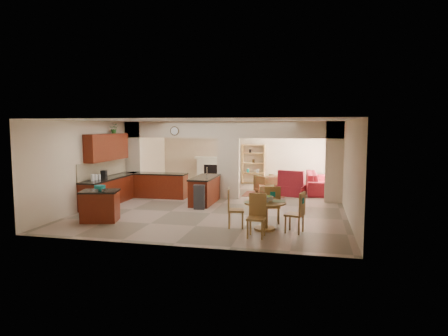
% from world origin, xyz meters
% --- Properties ---
extents(floor, '(10.00, 10.00, 0.00)m').
position_xyz_m(floor, '(0.00, 0.00, 0.00)').
color(floor, gray).
rests_on(floor, ground).
extents(ceiling, '(10.00, 10.00, 0.00)m').
position_xyz_m(ceiling, '(0.00, 0.00, 2.80)').
color(ceiling, white).
rests_on(ceiling, wall_back).
extents(wall_back, '(8.00, 0.00, 8.00)m').
position_xyz_m(wall_back, '(0.00, 5.00, 1.40)').
color(wall_back, beige).
rests_on(wall_back, floor).
extents(wall_front, '(8.00, 0.00, 8.00)m').
position_xyz_m(wall_front, '(0.00, -5.00, 1.40)').
color(wall_front, beige).
rests_on(wall_front, floor).
extents(wall_left, '(0.00, 10.00, 10.00)m').
position_xyz_m(wall_left, '(-4.00, 0.00, 1.40)').
color(wall_left, beige).
rests_on(wall_left, floor).
extents(wall_right, '(0.00, 10.00, 10.00)m').
position_xyz_m(wall_right, '(4.00, 0.00, 1.40)').
color(wall_right, beige).
rests_on(wall_right, floor).
extents(partition_left_pier, '(0.60, 0.25, 2.80)m').
position_xyz_m(partition_left_pier, '(-3.70, 1.00, 1.40)').
color(partition_left_pier, beige).
rests_on(partition_left_pier, floor).
extents(partition_center_pier, '(0.80, 0.25, 2.20)m').
position_xyz_m(partition_center_pier, '(0.00, 1.00, 1.10)').
color(partition_center_pier, beige).
rests_on(partition_center_pier, floor).
extents(partition_right_pier, '(0.60, 0.25, 2.80)m').
position_xyz_m(partition_right_pier, '(3.70, 1.00, 1.40)').
color(partition_right_pier, beige).
rests_on(partition_right_pier, floor).
extents(partition_header, '(8.00, 0.25, 0.60)m').
position_xyz_m(partition_header, '(0.00, 1.00, 2.50)').
color(partition_header, beige).
rests_on(partition_header, partition_center_pier).
extents(kitchen_counter, '(2.52, 3.29, 1.48)m').
position_xyz_m(kitchen_counter, '(-3.26, -0.25, 0.46)').
color(kitchen_counter, '#440E07').
rests_on(kitchen_counter, floor).
extents(upper_cabinets, '(0.35, 2.40, 0.90)m').
position_xyz_m(upper_cabinets, '(-3.82, -0.80, 1.92)').
color(upper_cabinets, '#440E07').
rests_on(upper_cabinets, wall_left).
extents(peninsula, '(0.70, 1.85, 0.91)m').
position_xyz_m(peninsula, '(-0.60, -0.11, 0.46)').
color(peninsula, '#440E07').
rests_on(peninsula, floor).
extents(wall_clock, '(0.34, 0.03, 0.34)m').
position_xyz_m(wall_clock, '(-2.00, 0.85, 2.45)').
color(wall_clock, '#493418').
rests_on(wall_clock, partition_header).
extents(rug, '(1.60, 1.30, 0.01)m').
position_xyz_m(rug, '(1.20, 2.10, 0.01)').
color(rug, brown).
rests_on(rug, floor).
extents(fireplace, '(1.60, 0.35, 1.20)m').
position_xyz_m(fireplace, '(-1.60, 4.83, 0.61)').
color(fireplace, '#EFE7CF').
rests_on(fireplace, floor).
extents(shelving_unit, '(1.00, 0.32, 1.80)m').
position_xyz_m(shelving_unit, '(0.35, 4.82, 0.90)').
color(shelving_unit, olive).
rests_on(shelving_unit, floor).
extents(window_a, '(0.02, 0.90, 1.90)m').
position_xyz_m(window_a, '(3.97, 2.30, 1.20)').
color(window_a, white).
rests_on(window_a, wall_right).
extents(window_b, '(0.02, 0.90, 1.90)m').
position_xyz_m(window_b, '(3.97, 4.00, 1.20)').
color(window_b, white).
rests_on(window_b, wall_right).
extents(glazed_door, '(0.02, 0.70, 2.10)m').
position_xyz_m(glazed_door, '(3.97, 3.15, 1.05)').
color(glazed_door, white).
rests_on(glazed_door, wall_right).
extents(drape_a_left, '(0.10, 0.28, 2.30)m').
position_xyz_m(drape_a_left, '(3.93, 1.70, 1.20)').
color(drape_a_left, '#411D1A').
rests_on(drape_a_left, wall_right).
extents(drape_a_right, '(0.10, 0.28, 2.30)m').
position_xyz_m(drape_a_right, '(3.93, 2.90, 1.20)').
color(drape_a_right, '#411D1A').
rests_on(drape_a_right, wall_right).
extents(drape_b_left, '(0.10, 0.28, 2.30)m').
position_xyz_m(drape_b_left, '(3.93, 3.40, 1.20)').
color(drape_b_left, '#411D1A').
rests_on(drape_b_left, wall_right).
extents(drape_b_right, '(0.10, 0.28, 2.30)m').
position_xyz_m(drape_b_right, '(3.93, 4.60, 1.20)').
color(drape_b_right, '#411D1A').
rests_on(drape_b_right, wall_right).
extents(ceiling_fan, '(1.00, 1.00, 0.10)m').
position_xyz_m(ceiling_fan, '(1.50, 3.00, 2.56)').
color(ceiling_fan, white).
rests_on(ceiling_fan, ceiling).
extents(kitchen_island, '(1.14, 0.94, 0.86)m').
position_xyz_m(kitchen_island, '(-2.73, -3.26, 0.44)').
color(kitchen_island, '#440E07').
rests_on(kitchen_island, floor).
extents(teal_bowl, '(0.30, 0.30, 0.14)m').
position_xyz_m(teal_bowl, '(-2.71, -3.27, 0.94)').
color(teal_bowl, '#13837E').
rests_on(teal_bowl, kitchen_island).
extents(trash_can, '(0.37, 0.33, 0.72)m').
position_xyz_m(trash_can, '(-0.51, -1.07, 0.36)').
color(trash_can, '#29292B').
rests_on(trash_can, floor).
extents(dining_table, '(1.06, 1.06, 0.72)m').
position_xyz_m(dining_table, '(1.83, -3.18, 0.49)').
color(dining_table, olive).
rests_on(dining_table, floor).
extents(fruit_bowl, '(0.32, 0.32, 0.17)m').
position_xyz_m(fruit_bowl, '(1.88, -3.23, 0.81)').
color(fruit_bowl, '#68B326').
rests_on(fruit_bowl, dining_table).
extents(sofa, '(2.77, 1.19, 0.80)m').
position_xyz_m(sofa, '(3.30, 3.12, 0.40)').
color(sofa, maroon).
rests_on(sofa, floor).
extents(chaise, '(1.15, 1.02, 0.39)m').
position_xyz_m(chaise, '(2.21, 2.10, 0.20)').
color(chaise, maroon).
rests_on(chaise, floor).
extents(armchair, '(1.13, 1.13, 0.74)m').
position_xyz_m(armchair, '(1.26, 2.37, 0.37)').
color(armchair, maroon).
rests_on(armchair, floor).
extents(ottoman, '(0.64, 0.64, 0.40)m').
position_xyz_m(ottoman, '(1.29, 1.80, 0.20)').
color(ottoman, maroon).
rests_on(ottoman, floor).
extents(plant, '(0.36, 0.33, 0.34)m').
position_xyz_m(plant, '(-3.82, -0.28, 2.54)').
color(plant, '#1B4E14').
rests_on(plant, upper_cabinets).
extents(chair_north, '(0.47, 0.47, 1.02)m').
position_xyz_m(chair_north, '(1.95, -2.47, 0.55)').
color(chair_north, olive).
rests_on(chair_north, floor).
extents(chair_east, '(0.52, 0.52, 1.02)m').
position_xyz_m(chair_east, '(2.65, -3.31, 0.55)').
color(chair_east, olive).
rests_on(chair_east, floor).
extents(chair_south, '(0.44, 0.44, 1.02)m').
position_xyz_m(chair_south, '(1.71, -3.83, 0.55)').
color(chair_south, olive).
rests_on(chair_south, floor).
extents(chair_west, '(0.49, 0.49, 1.02)m').
position_xyz_m(chair_west, '(0.98, -3.12, 0.55)').
color(chair_west, olive).
rests_on(chair_west, floor).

